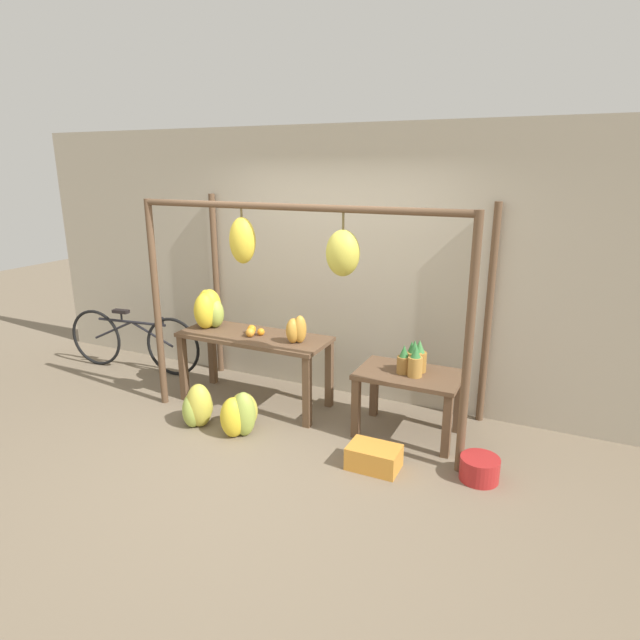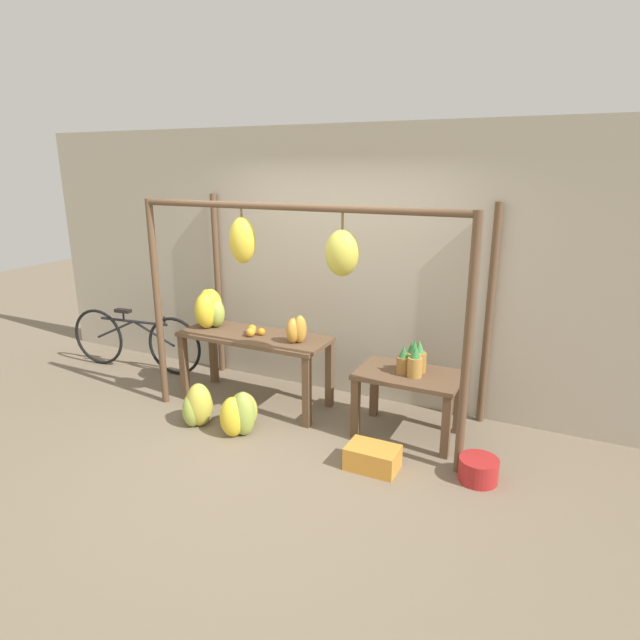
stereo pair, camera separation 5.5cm
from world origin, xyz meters
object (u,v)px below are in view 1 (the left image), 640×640
(banana_pile_on_table, at_px, (209,310))
(fruit_crate_white, at_px, (374,457))
(orange_pile, at_px, (252,331))
(blue_bucket, at_px, (480,469))
(papaya_pile, at_px, (296,330))
(banana_pile_ground_left, at_px, (197,407))
(pineapple_cluster, at_px, (413,360))
(parked_bicycle, at_px, (133,341))
(banana_pile_ground_right, at_px, (239,414))

(banana_pile_on_table, relative_size, fruit_crate_white, 0.96)
(orange_pile, bearing_deg, banana_pile_on_table, 174.96)
(blue_bucket, xyz_separation_m, papaya_pile, (-1.86, 0.43, 0.78))
(banana_pile_on_table, height_order, banana_pile_ground_left, banana_pile_on_table)
(pineapple_cluster, bearing_deg, banana_pile_ground_left, -160.31)
(blue_bucket, height_order, parked_bicycle, parked_bicycle)
(banana_pile_on_table, height_order, fruit_crate_white, banana_pile_on_table)
(banana_pile_ground_left, xyz_separation_m, papaya_pile, (0.75, 0.62, 0.69))
(banana_pile_ground_right, xyz_separation_m, papaya_pile, (0.30, 0.59, 0.69))
(orange_pile, xyz_separation_m, pineapple_cluster, (1.66, 0.03, -0.05))
(orange_pile, distance_m, papaya_pile, 0.52)
(parked_bicycle, bearing_deg, fruit_crate_white, -14.05)
(fruit_crate_white, relative_size, parked_bicycle, 0.23)
(pineapple_cluster, relative_size, papaya_pile, 1.12)
(banana_pile_on_table, distance_m, pineapple_cluster, 2.24)
(banana_pile_ground_right, xyz_separation_m, parked_bicycle, (-2.04, 0.80, 0.18))
(pineapple_cluster, xyz_separation_m, parked_bicycle, (-3.49, 0.16, -0.36))
(fruit_crate_white, xyz_separation_m, papaya_pile, (-1.04, 0.63, 0.78))
(pineapple_cluster, bearing_deg, blue_bucket, -34.62)
(banana_pile_ground_right, distance_m, fruit_crate_white, 1.34)
(pineapple_cluster, bearing_deg, parked_bicycle, 177.37)
(pineapple_cluster, relative_size, blue_bucket, 0.99)
(fruit_crate_white, bearing_deg, banana_pile_on_table, 161.68)
(blue_bucket, bearing_deg, banana_pile_ground_left, -175.81)
(pineapple_cluster, relative_size, parked_bicycle, 0.17)
(pineapple_cluster, bearing_deg, fruit_crate_white, -98.84)
(blue_bucket, bearing_deg, banana_pile_ground_right, -175.88)
(banana_pile_ground_left, xyz_separation_m, blue_bucket, (2.61, 0.19, -0.09))
(banana_pile_on_table, bearing_deg, parked_bicycle, 173.48)
(pineapple_cluster, height_order, banana_pile_ground_right, pineapple_cluster)
(banana_pile_ground_left, xyz_separation_m, parked_bicycle, (-1.59, 0.84, 0.19))
(banana_pile_ground_right, bearing_deg, blue_bucket, 4.12)
(pineapple_cluster, bearing_deg, banana_pile_ground_right, -155.99)
(banana_pile_ground_left, height_order, parked_bicycle, parked_bicycle)
(banana_pile_on_table, height_order, banana_pile_ground_right, banana_pile_on_table)
(banana_pile_on_table, xyz_separation_m, fruit_crate_white, (2.12, -0.70, -0.84))
(orange_pile, bearing_deg, papaya_pile, -2.59)
(pineapple_cluster, xyz_separation_m, banana_pile_ground_left, (-1.90, -0.68, -0.55))
(banana_pile_ground_right, height_order, parked_bicycle, parked_bicycle)
(orange_pile, xyz_separation_m, blue_bucket, (2.37, -0.46, -0.69))
(papaya_pile, bearing_deg, banana_pile_ground_right, -116.79)
(parked_bicycle, bearing_deg, pineapple_cluster, -2.63)
(parked_bicycle, relative_size, papaya_pile, 6.52)
(orange_pile, height_order, blue_bucket, orange_pile)
(banana_pile_on_table, height_order, pineapple_cluster, banana_pile_on_table)
(blue_bucket, xyz_separation_m, parked_bicycle, (-4.20, 0.65, 0.28))
(orange_pile, height_order, pineapple_cluster, pineapple_cluster)
(banana_pile_on_table, xyz_separation_m, banana_pile_ground_left, (0.33, -0.70, -0.76))
(banana_pile_on_table, bearing_deg, banana_pile_ground_right, -40.16)
(banana_pile_ground_right, relative_size, papaya_pile, 1.72)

